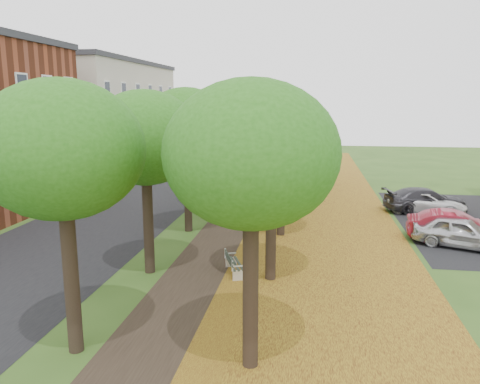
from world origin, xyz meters
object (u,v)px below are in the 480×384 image
at_px(car_silver, 461,232).
at_px(car_grey, 425,200).
at_px(car_red, 455,227).
at_px(car_white, 427,203).
at_px(bench, 233,264).

bearing_deg(car_silver, car_grey, 22.72).
relative_size(car_silver, car_red, 0.96).
xyz_separation_m(car_grey, car_white, (0.00, -0.37, -0.09)).
distance_m(bench, car_white, 15.31).
relative_size(car_red, car_white, 0.97).
bearing_deg(car_white, bench, 151.75).
height_order(bench, car_silver, car_silver).
height_order(car_red, car_grey, car_red).
bearing_deg(car_grey, car_white, 167.38).
bearing_deg(car_grey, bench, 128.02).
relative_size(car_silver, car_white, 0.93).
xyz_separation_m(bench, car_silver, (9.89, 4.93, 0.31)).
bearing_deg(car_white, car_red, -168.01).
relative_size(car_grey, car_white, 1.10).
height_order(bench, car_white, car_white).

